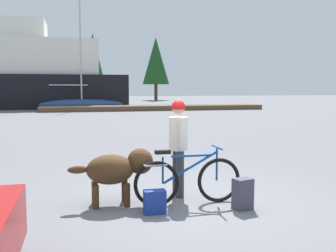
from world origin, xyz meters
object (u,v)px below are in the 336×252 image
bicycle (188,180)px  sailboat_moored (82,104)px  person_cyclist (178,139)px  dog (117,169)px  backpack (243,194)px  handbag_pannier (155,202)px

bicycle → sailboat_moored: (-1.19, 27.65, 0.12)m
bicycle → person_cyclist: size_ratio=1.06×
bicycle → dog: bicycle is taller
backpack → sailboat_moored: sailboat_moored is taller
dog → backpack: (1.83, -0.70, -0.34)m
backpack → handbag_pannier: (-1.35, 0.12, -0.06)m
dog → handbag_pannier: bearing=-50.2°
backpack → handbag_pannier: backpack is taller
handbag_pannier → sailboat_moored: sailboat_moored is taller
person_cyclist → sailboat_moored: bearing=92.5°
person_cyclist → dog: size_ratio=1.23×
person_cyclist → sailboat_moored: 27.17m
bicycle → dog: size_ratio=1.31×
bicycle → sailboat_moored: 27.68m
dog → bicycle: bearing=-14.1°
sailboat_moored → handbag_pannier: bearing=-88.8°
person_cyclist → dog: person_cyclist is taller
person_cyclist → dog: (-1.06, -0.24, -0.41)m
dog → sailboat_moored: bearing=90.2°
dog → backpack: bearing=-20.8°
handbag_pannier → sailboat_moored: (-0.59, 27.96, 0.34)m
bicycle → dog: 1.13m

